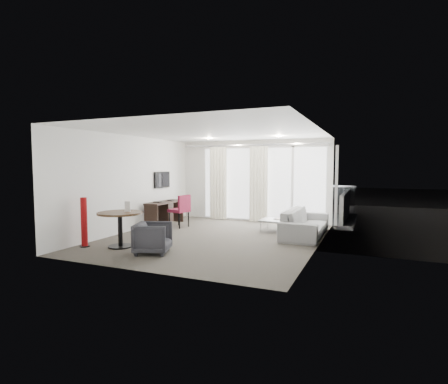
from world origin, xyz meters
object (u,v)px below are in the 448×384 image
at_px(sofa, 305,223).
at_px(rattan_chair_b, 316,203).
at_px(coffee_table, 274,225).
at_px(round_table, 120,230).
at_px(tub_armchair, 153,238).
at_px(red_lamp, 84,222).
at_px(rattan_chair_a, 287,204).
at_px(desk, 165,213).
at_px(desk_chair, 179,211).

height_order(sofa, rattan_chair_b, rattan_chair_b).
bearing_deg(rattan_chair_b, coffee_table, -87.17).
relative_size(round_table, tub_armchair, 1.39).
relative_size(tub_armchair, sofa, 0.30).
height_order(red_lamp, rattan_chair_a, red_lamp).
relative_size(desk, tub_armchair, 2.17).
bearing_deg(desk, red_lamp, -91.44).
xyz_separation_m(desk, red_lamp, (-0.08, -3.13, 0.19)).
bearing_deg(sofa, desk_chair, 92.71).
bearing_deg(rattan_chair_b, sofa, -72.67).
distance_m(sofa, rattan_chair_a, 3.30).
relative_size(desk, red_lamp, 1.38).
distance_m(desk, rattan_chair_a, 4.33).
bearing_deg(tub_armchair, desk, 8.91).
xyz_separation_m(tub_armchair, rattan_chair_b, (2.29, 6.68, 0.14)).
relative_size(desk, desk_chair, 1.59).
distance_m(tub_armchair, sofa, 3.97).
bearing_deg(red_lamp, round_table, 20.48).
distance_m(desk_chair, rattan_chair_b, 5.08).
height_order(round_table, rattan_chair_a, rattan_chair_a).
bearing_deg(coffee_table, rattan_chair_a, 96.15).
height_order(tub_armchair, coffee_table, tub_armchair).
relative_size(red_lamp, tub_armchair, 1.57).
bearing_deg(sofa, rattan_chair_b, 4.00).
bearing_deg(rattan_chair_b, rattan_chair_a, -135.43).
bearing_deg(rattan_chair_b, desk, -123.85).
relative_size(rattan_chair_a, rattan_chair_b, 0.97).
distance_m(desk, sofa, 4.20).
xyz_separation_m(tub_armchair, coffee_table, (1.67, 3.32, -0.16)).
relative_size(coffee_table, sofa, 0.31).
height_order(round_table, sofa, round_table).
distance_m(desk_chair, red_lamp, 3.05).
xyz_separation_m(red_lamp, tub_armchair, (1.73, 0.10, -0.23)).
distance_m(desk, rattan_chair_b, 5.38).
relative_size(desk, coffee_table, 2.11).
distance_m(sofa, rattan_chair_b, 3.65).
distance_m(tub_armchair, coffee_table, 3.72).
bearing_deg(round_table, rattan_chair_b, 63.30).
bearing_deg(desk, sofa, 0.23).
bearing_deg(desk_chair, coffee_table, 21.61).
bearing_deg(sofa, round_table, 129.07).
bearing_deg(rattan_chair_a, rattan_chair_b, 34.26).
relative_size(red_lamp, coffee_table, 1.53).
xyz_separation_m(round_table, red_lamp, (-0.75, -0.28, 0.16)).
bearing_deg(red_lamp, rattan_chair_b, 59.32).
xyz_separation_m(desk_chair, coffee_table, (2.74, 0.45, -0.31)).
bearing_deg(round_table, red_lamp, -159.52).
bearing_deg(desk, rattan_chair_a, 45.71).
bearing_deg(desk_chair, round_table, -75.71).
xyz_separation_m(round_table, sofa, (3.53, 2.86, -0.05)).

